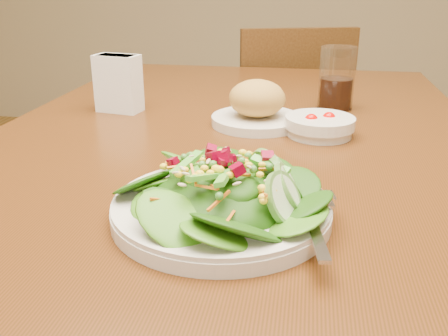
{
  "coord_description": "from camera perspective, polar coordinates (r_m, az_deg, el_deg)",
  "views": [
    {
      "loc": [
        0.12,
        -0.84,
        1.03
      ],
      "look_at": [
        0.03,
        -0.29,
        0.81
      ],
      "focal_mm": 40.0,
      "sensor_mm": 36.0,
      "label": 1
    }
  ],
  "objects": [
    {
      "name": "napkin_holder",
      "position": [
        1.07,
        -11.99,
        9.6
      ],
      "size": [
        0.1,
        0.06,
        0.12
      ],
      "rotation": [
        0.0,
        0.0,
        -0.18
      ],
      "color": "white",
      "rests_on": "dining_table"
    },
    {
      "name": "salad_plate",
      "position": [
        0.59,
        0.56,
        -3.31
      ],
      "size": [
        0.27,
        0.26,
        0.08
      ],
      "rotation": [
        0.0,
        0.0,
        -0.23
      ],
      "color": "silver",
      "rests_on": "dining_table"
    },
    {
      "name": "drinking_glass",
      "position": [
        1.1,
        12.72,
        9.51
      ],
      "size": [
        0.07,
        0.07,
        0.13
      ],
      "color": "silver",
      "rests_on": "dining_table"
    },
    {
      "name": "chair_far",
      "position": [
        1.83,
        7.03,
        3.28
      ],
      "size": [
        0.5,
        0.5,
        0.86
      ],
      "rotation": [
        0.0,
        0.0,
        3.44
      ],
      "color": "#462D12",
      "rests_on": "ground_plane"
    },
    {
      "name": "bread_plate",
      "position": [
        0.96,
        3.78,
        7.0
      ],
      "size": [
        0.17,
        0.17,
        0.09
      ],
      "color": "silver",
      "rests_on": "dining_table"
    },
    {
      "name": "dining_table",
      "position": [
        0.93,
        1.03,
        -2.43
      ],
      "size": [
        0.9,
        1.4,
        0.75
      ],
      "color": "#4E240F",
      "rests_on": "ground_plane"
    },
    {
      "name": "tomato_bowl",
      "position": [
        0.91,
        10.87,
        4.77
      ],
      "size": [
        0.12,
        0.12,
        0.04
      ],
      "color": "silver",
      "rests_on": "dining_table"
    }
  ]
}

